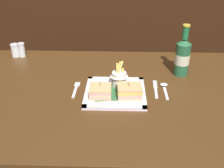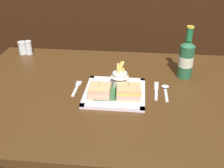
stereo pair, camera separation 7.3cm
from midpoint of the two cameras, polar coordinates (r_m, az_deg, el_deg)
The scene contains 11 objects.
dining_table at distance 1.27m, azimuth -2.25°, elevation -6.62°, with size 1.32×0.90×0.73m.
square_plate at distance 1.16m, azimuth -1.14°, elevation -1.86°, with size 0.26×0.26×0.02m.
sandwich_half_left at distance 1.13m, azimuth -4.27°, elevation -1.53°, with size 0.09×0.09×0.07m.
sandwich_half_right at distance 1.12m, azimuth 1.83°, elevation -1.53°, with size 0.10×0.09×0.08m.
fries_cup at distance 1.19m, azimuth -0.25°, elevation 1.58°, with size 0.08×0.08×0.11m.
beer_bottle at distance 1.33m, azimuth 13.01°, elevation 5.66°, with size 0.07×0.07×0.25m.
fork at distance 1.22m, azimuth -9.26°, elevation -0.99°, with size 0.02×0.14×0.00m.
knife at distance 1.22m, azimuth 7.40°, elevation -0.91°, with size 0.02×0.16×0.00m.
spoon at distance 1.23m, azimuth 9.23°, elevation -0.62°, with size 0.03×0.14×0.01m.
salt_shaker at distance 1.63m, azimuth -20.80°, elevation 6.45°, with size 0.04×0.04×0.07m.
pepper_shaker at distance 1.61m, azimuth -19.57°, elevation 6.57°, with size 0.04×0.04×0.08m.
Camera 1 is at (0.05, -1.03, 1.33)m, focal length 43.73 mm.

